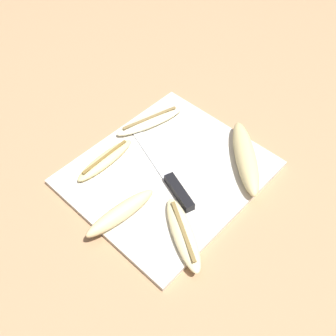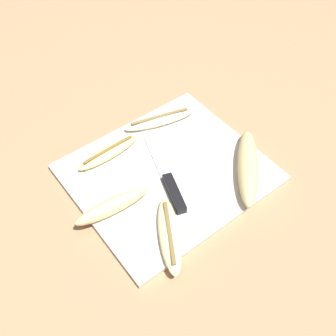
% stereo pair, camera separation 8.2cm
% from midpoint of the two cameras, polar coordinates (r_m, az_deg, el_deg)
% --- Properties ---
extents(ground_plane, '(4.00, 4.00, 0.00)m').
position_cam_midpoint_polar(ground_plane, '(0.84, 2.80, -1.12)').
color(ground_plane, tan).
extents(cutting_board, '(0.39, 0.34, 0.01)m').
position_cam_midpoint_polar(cutting_board, '(0.84, 2.81, -0.87)').
color(cutting_board, silver).
rests_on(cutting_board, ground_plane).
extents(knife, '(0.10, 0.24, 0.02)m').
position_cam_midpoint_polar(knife, '(0.80, 3.11, -2.29)').
color(knife, black).
rests_on(knife, cutting_board).
extents(banana_bright_far, '(0.18, 0.08, 0.02)m').
position_cam_midpoint_polar(banana_bright_far, '(0.92, 1.38, 6.92)').
color(banana_bright_far, beige).
rests_on(banana_bright_far, cutting_board).
extents(banana_spotted_left, '(0.17, 0.18, 0.04)m').
position_cam_midpoint_polar(banana_spotted_left, '(0.84, 14.28, 0.05)').
color(banana_spotted_left, '#DBC684').
rests_on(banana_spotted_left, cutting_board).
extents(banana_golden_short, '(0.15, 0.04, 0.02)m').
position_cam_midpoint_polar(banana_golden_short, '(0.86, -5.89, 2.10)').
color(banana_golden_short, '#EDD689').
rests_on(banana_golden_short, cutting_board).
extents(banana_soft_right, '(0.12, 0.16, 0.02)m').
position_cam_midpoint_polar(banana_soft_right, '(0.73, 3.48, -9.87)').
color(banana_soft_right, beige).
rests_on(banana_soft_right, cutting_board).
extents(banana_ripe_center, '(0.16, 0.05, 0.03)m').
position_cam_midpoint_polar(banana_ripe_center, '(0.76, -5.01, -5.69)').
color(banana_ripe_center, beige).
rests_on(banana_ripe_center, cutting_board).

